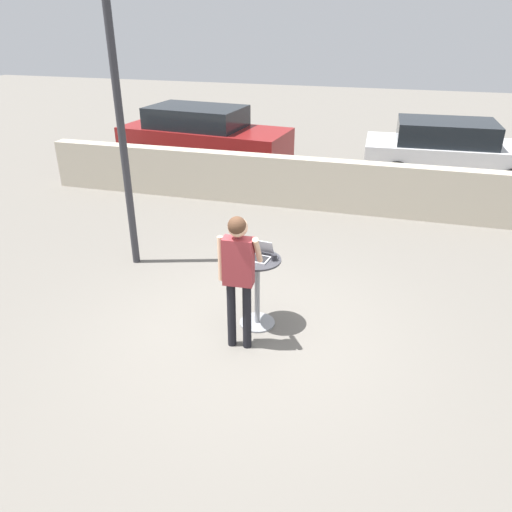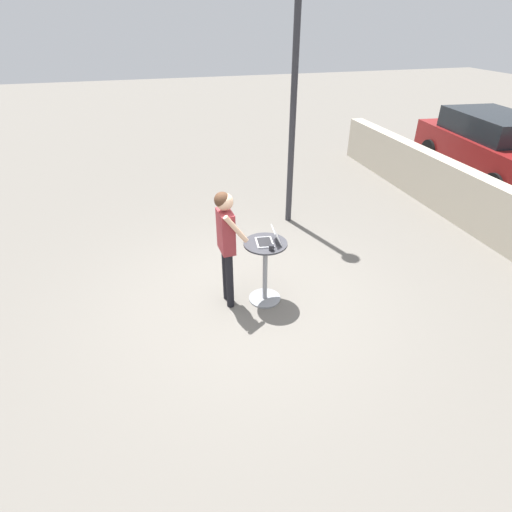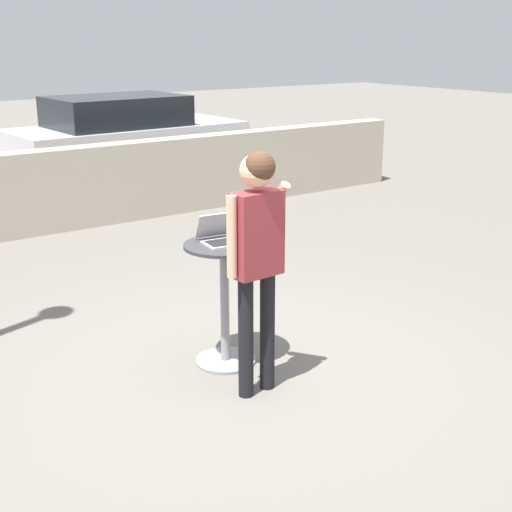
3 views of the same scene
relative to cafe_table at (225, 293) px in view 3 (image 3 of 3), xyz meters
The scene contains 7 objects.
ground_plane 0.66m from the cafe_table, 92.53° to the right, with size 50.00×50.00×0.00m, color slate.
pavement_kerb 4.70m from the cafe_table, 90.16° to the left, with size 12.59×0.35×1.09m.
cafe_table is the anchor object (origin of this frame).
laptop 0.45m from the cafe_table, 80.43° to the left, with size 0.35×0.38×0.22m.
coffee_mug 0.50m from the cafe_table, ahead, with size 0.10×0.07×0.08m.
standing_person 0.79m from the cafe_table, 98.49° to the right, with size 0.51×0.41×1.79m.
parked_car_further_down 8.30m from the cafe_table, 69.76° to the left, with size 4.34×2.08×1.46m.
Camera 3 is at (-2.82, -4.11, 2.53)m, focal length 50.00 mm.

